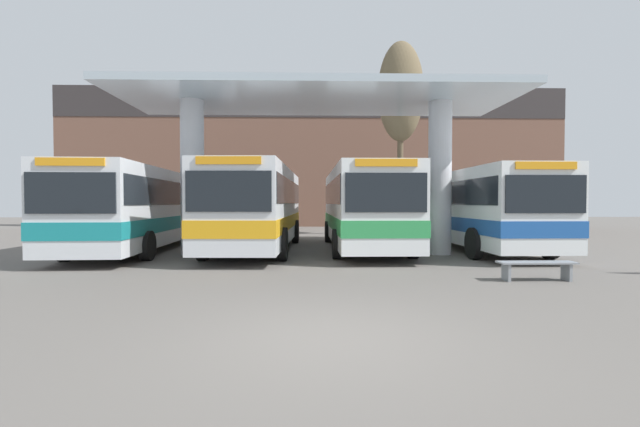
{
  "coord_description": "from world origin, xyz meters",
  "views": [
    {
      "loc": [
        -0.28,
        -5.89,
        1.88
      ],
      "look_at": [
        0.0,
        5.27,
        1.6
      ],
      "focal_mm": 24.0,
      "sensor_mm": 36.0,
      "label": 1
    }
  ],
  "objects_px": {
    "transit_bus_center_bay": "(258,205)",
    "transit_bus_left_bay": "(143,206)",
    "transit_bus_right_bay": "(363,205)",
    "parked_car_street": "(203,216)",
    "transit_bus_far_right_bay": "(475,206)",
    "waiting_bench_near_pillar": "(536,266)",
    "poplar_tree_behind_left": "(401,93)"
  },
  "relations": [
    {
      "from": "waiting_bench_near_pillar",
      "to": "parked_car_street",
      "type": "xyz_separation_m",
      "value": [
        -12.98,
        20.22,
        0.63
      ]
    },
    {
      "from": "transit_bus_right_bay",
      "to": "waiting_bench_near_pillar",
      "type": "height_order",
      "value": "transit_bus_right_bay"
    },
    {
      "from": "transit_bus_right_bay",
      "to": "poplar_tree_behind_left",
      "type": "height_order",
      "value": "poplar_tree_behind_left"
    },
    {
      "from": "waiting_bench_near_pillar",
      "to": "parked_car_street",
      "type": "relative_size",
      "value": 0.39
    },
    {
      "from": "transit_bus_right_bay",
      "to": "parked_car_street",
      "type": "xyz_separation_m",
      "value": [
        -9.68,
        12.93,
        -0.79
      ]
    },
    {
      "from": "transit_bus_far_right_bay",
      "to": "transit_bus_right_bay",
      "type": "bearing_deg",
      "value": -4.09
    },
    {
      "from": "poplar_tree_behind_left",
      "to": "transit_bus_right_bay",
      "type": "bearing_deg",
      "value": -113.32
    },
    {
      "from": "transit_bus_left_bay",
      "to": "transit_bus_far_right_bay",
      "type": "height_order",
      "value": "transit_bus_left_bay"
    },
    {
      "from": "transit_bus_left_bay",
      "to": "transit_bus_center_bay",
      "type": "xyz_separation_m",
      "value": [
        4.64,
        -0.3,
        0.04
      ]
    },
    {
      "from": "transit_bus_center_bay",
      "to": "parked_car_street",
      "type": "relative_size",
      "value": 2.24
    },
    {
      "from": "waiting_bench_near_pillar",
      "to": "transit_bus_center_bay",
      "type": "bearing_deg",
      "value": 137.36
    },
    {
      "from": "transit_bus_center_bay",
      "to": "transit_bus_far_right_bay",
      "type": "height_order",
      "value": "transit_bus_center_bay"
    },
    {
      "from": "waiting_bench_near_pillar",
      "to": "transit_bus_right_bay",
      "type": "bearing_deg",
      "value": 114.32
    },
    {
      "from": "transit_bus_right_bay",
      "to": "transit_bus_far_right_bay",
      "type": "distance_m",
      "value": 4.55
    },
    {
      "from": "transit_bus_left_bay",
      "to": "parked_car_street",
      "type": "xyz_separation_m",
      "value": [
        -0.82,
        12.99,
        -0.77
      ]
    },
    {
      "from": "transit_bus_center_bay",
      "to": "transit_bus_far_right_bay",
      "type": "relative_size",
      "value": 1.03
    },
    {
      "from": "transit_bus_center_bay",
      "to": "waiting_bench_near_pillar",
      "type": "distance_m",
      "value": 10.33
    },
    {
      "from": "transit_bus_center_bay",
      "to": "poplar_tree_behind_left",
      "type": "xyz_separation_m",
      "value": [
        7.28,
        7.46,
        6.36
      ]
    },
    {
      "from": "transit_bus_right_bay",
      "to": "poplar_tree_behind_left",
      "type": "xyz_separation_m",
      "value": [
        3.06,
        7.09,
        6.39
      ]
    },
    {
      "from": "transit_bus_center_bay",
      "to": "transit_bus_far_right_bay",
      "type": "xyz_separation_m",
      "value": [
        8.76,
        0.1,
        -0.06
      ]
    },
    {
      "from": "transit_bus_center_bay",
      "to": "transit_bus_left_bay",
      "type": "bearing_deg",
      "value": -1.68
    },
    {
      "from": "transit_bus_center_bay",
      "to": "poplar_tree_behind_left",
      "type": "relative_size",
      "value": 0.95
    },
    {
      "from": "transit_bus_far_right_bay",
      "to": "poplar_tree_behind_left",
      "type": "bearing_deg",
      "value": -79.3
    },
    {
      "from": "transit_bus_center_bay",
      "to": "transit_bus_far_right_bay",
      "type": "distance_m",
      "value": 8.77
    },
    {
      "from": "transit_bus_left_bay",
      "to": "transit_bus_far_right_bay",
      "type": "relative_size",
      "value": 1.11
    },
    {
      "from": "poplar_tree_behind_left",
      "to": "parked_car_street",
      "type": "xyz_separation_m",
      "value": [
        -12.74,
        5.84,
        -7.18
      ]
    },
    {
      "from": "transit_bus_center_bay",
      "to": "waiting_bench_near_pillar",
      "type": "height_order",
      "value": "transit_bus_center_bay"
    },
    {
      "from": "transit_bus_left_bay",
      "to": "transit_bus_right_bay",
      "type": "bearing_deg",
      "value": 178.28
    },
    {
      "from": "transit_bus_right_bay",
      "to": "waiting_bench_near_pillar",
      "type": "distance_m",
      "value": 8.13
    },
    {
      "from": "transit_bus_left_bay",
      "to": "transit_bus_center_bay",
      "type": "bearing_deg",
      "value": 174.13
    },
    {
      "from": "transit_bus_far_right_bay",
      "to": "waiting_bench_near_pillar",
      "type": "bearing_deg",
      "value": 79.25
    },
    {
      "from": "transit_bus_left_bay",
      "to": "poplar_tree_behind_left",
      "type": "height_order",
      "value": "poplar_tree_behind_left"
    }
  ]
}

